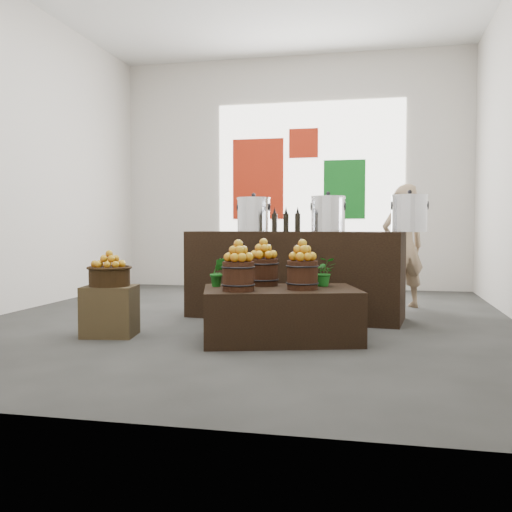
% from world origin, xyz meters
% --- Properties ---
extents(ground, '(7.00, 7.00, 0.00)m').
position_xyz_m(ground, '(0.00, 0.00, 0.00)').
color(ground, '#383936').
rests_on(ground, ground).
extents(back_wall, '(6.00, 0.04, 4.00)m').
position_xyz_m(back_wall, '(0.00, 3.50, 2.00)').
color(back_wall, silver).
rests_on(back_wall, ground).
extents(back_opening, '(3.20, 0.02, 2.40)m').
position_xyz_m(back_opening, '(0.30, 3.48, 2.00)').
color(back_opening, white).
rests_on(back_opening, back_wall).
extents(deco_red_left, '(0.90, 0.04, 1.40)m').
position_xyz_m(deco_red_left, '(-0.60, 3.47, 1.90)').
color(deco_red_left, '#B7230E').
rests_on(deco_red_left, back_wall).
extents(deco_green_right, '(0.70, 0.04, 1.00)m').
position_xyz_m(deco_green_right, '(0.90, 3.47, 1.70)').
color(deco_green_right, '#0F661A').
rests_on(deco_green_right, back_wall).
extents(deco_red_upper, '(0.50, 0.04, 0.50)m').
position_xyz_m(deco_red_upper, '(0.20, 3.47, 2.50)').
color(deco_red_upper, '#B7230E').
rests_on(deco_red_upper, back_wall).
extents(crate, '(0.55, 0.48, 0.49)m').
position_xyz_m(crate, '(-1.09, -1.23, 0.25)').
color(crate, brown).
rests_on(crate, ground).
extents(wicker_basket, '(0.39, 0.39, 0.18)m').
position_xyz_m(wicker_basket, '(-1.09, -1.23, 0.58)').
color(wicker_basket, black).
rests_on(wicker_basket, crate).
extents(apples_in_basket, '(0.31, 0.31, 0.17)m').
position_xyz_m(apples_in_basket, '(-1.09, -1.23, 0.76)').
color(apples_in_basket, '#960405').
rests_on(apples_in_basket, wicker_basket).
extents(display_table, '(1.61, 1.24, 0.49)m').
position_xyz_m(display_table, '(0.59, -1.09, 0.25)').
color(display_table, black).
rests_on(display_table, ground).
extents(apple_bucket_front_left, '(0.29, 0.29, 0.26)m').
position_xyz_m(apple_bucket_front_left, '(0.25, -1.39, 0.63)').
color(apple_bucket_front_left, '#361B0E').
rests_on(apple_bucket_front_left, display_table).
extents(apples_in_bucket_front_left, '(0.21, 0.21, 0.19)m').
position_xyz_m(apples_in_bucket_front_left, '(0.25, -1.39, 0.85)').
color(apples_in_bucket_front_left, '#960405').
rests_on(apples_in_bucket_front_left, apple_bucket_front_left).
extents(apple_bucket_front_right, '(0.29, 0.29, 0.26)m').
position_xyz_m(apple_bucket_front_right, '(0.79, -1.14, 0.63)').
color(apple_bucket_front_right, '#361B0E').
rests_on(apple_bucket_front_right, display_table).
extents(apples_in_bucket_front_right, '(0.21, 0.21, 0.19)m').
position_xyz_m(apples_in_bucket_front_right, '(0.79, -1.14, 0.85)').
color(apples_in_bucket_front_right, '#960405').
rests_on(apples_in_bucket_front_right, apple_bucket_front_right).
extents(apple_bucket_rear, '(0.29, 0.29, 0.26)m').
position_xyz_m(apple_bucket_rear, '(0.38, -0.87, 0.63)').
color(apple_bucket_rear, '#361B0E').
rests_on(apple_bucket_rear, display_table).
extents(apples_in_bucket_rear, '(0.21, 0.21, 0.19)m').
position_xyz_m(apples_in_bucket_rear, '(0.38, -0.87, 0.85)').
color(apples_in_bucket_rear, '#960405').
rests_on(apples_in_bucket_rear, apple_bucket_rear).
extents(herb_garnish_right, '(0.26, 0.22, 0.28)m').
position_xyz_m(herb_garnish_right, '(0.96, -0.83, 0.63)').
color(herb_garnish_right, '#146018').
rests_on(herb_garnish_right, display_table).
extents(herb_garnish_left, '(0.19, 0.17, 0.28)m').
position_xyz_m(herb_garnish_left, '(-0.03, -1.08, 0.63)').
color(herb_garnish_left, '#146018').
rests_on(herb_garnish_left, display_table).
extents(counter, '(2.56, 1.07, 1.01)m').
position_xyz_m(counter, '(0.52, 0.26, 0.51)').
color(counter, black).
rests_on(counter, ground).
extents(stock_pot_left, '(0.38, 0.38, 0.38)m').
position_xyz_m(stock_pot_left, '(0.01, 0.32, 1.21)').
color(stock_pot_left, silver).
rests_on(stock_pot_left, counter).
extents(stock_pot_center, '(0.38, 0.38, 0.38)m').
position_xyz_m(stock_pot_center, '(0.91, 0.21, 1.21)').
color(stock_pot_center, silver).
rests_on(stock_pot_center, counter).
extents(stock_pot_right, '(0.38, 0.38, 0.38)m').
position_xyz_m(stock_pot_right, '(1.81, 0.11, 1.21)').
color(stock_pot_right, silver).
rests_on(stock_pot_right, counter).
extents(oil_cruets, '(0.28, 0.10, 0.28)m').
position_xyz_m(oil_cruets, '(0.49, 0.01, 1.16)').
color(oil_cruets, black).
rests_on(oil_cruets, counter).
extents(shopper, '(0.70, 0.61, 1.63)m').
position_xyz_m(shopper, '(1.79, 1.39, 0.81)').
color(shopper, '#95795B').
rests_on(shopper, ground).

